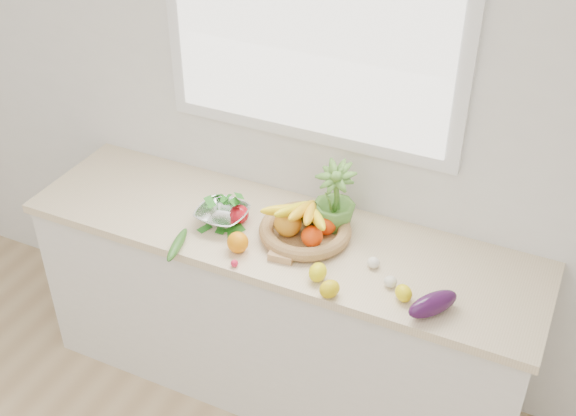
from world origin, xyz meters
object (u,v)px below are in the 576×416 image
at_px(apple, 239,214).
at_px(cucumber, 177,245).
at_px(eggplant, 433,304).
at_px(potted_herb, 334,198).
at_px(colander_with_spinach, 222,212).
at_px(fruit_basket, 304,226).

height_order(apple, cucumber, apple).
bearing_deg(cucumber, eggplant, 4.05).
relative_size(apple, eggplant, 0.39).
xyz_separation_m(potted_herb, colander_with_spinach, (-0.44, -0.17, -0.09)).
bearing_deg(potted_herb, apple, -160.13).
bearing_deg(apple, eggplant, -12.40).
xyz_separation_m(fruit_basket, colander_with_spinach, (-0.35, -0.06, 0.00)).
relative_size(potted_herb, colander_with_spinach, 1.46).
bearing_deg(fruit_basket, eggplant, -20.03).
relative_size(cucumber, fruit_basket, 0.56).
relative_size(potted_herb, fruit_basket, 0.81).
bearing_deg(eggplant, colander_with_spinach, 170.55).
height_order(cucumber, colander_with_spinach, colander_with_spinach).
relative_size(apple, fruit_basket, 0.21).
relative_size(cucumber, potted_herb, 0.69).
bearing_deg(apple, fruit_basket, 4.61).
bearing_deg(fruit_basket, cucumber, -145.69).
height_order(eggplant, potted_herb, potted_herb).
bearing_deg(potted_herb, cucumber, -141.69).
relative_size(eggplant, potted_herb, 0.66).
relative_size(fruit_basket, colander_with_spinach, 1.81).
distance_m(apple, eggplant, 0.92).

